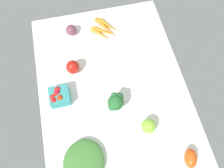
{
  "coord_description": "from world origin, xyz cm",
  "views": [
    {
      "loc": [
        -49.46,
        11.06,
        112.89
      ],
      "look_at": [
        0.0,
        0.0,
        4.0
      ],
      "focal_mm": 37.36,
      "sensor_mm": 36.0,
      "label": 1
    }
  ],
  "objects": [
    {
      "name": "heirloom_tomato_green",
      "position": [
        -25.67,
        -11.94,
        5.48
      ],
      "size": [
        6.96,
        6.96,
        6.96
      ],
      "primitive_type": "sphere",
      "color": "#85BD38",
      "rests_on": "tablecloth"
    },
    {
      "name": "roma_tomato",
      "position": [
        -43.67,
        -26.23,
        4.78
      ],
      "size": [
        9.81,
        7.88,
        5.56
      ],
      "primitive_type": "ellipsoid",
      "rotation": [
        0.0,
        0.0,
        5.98
      ],
      "color": "#E15017",
      "rests_on": "tablecloth"
    },
    {
      "name": "bell_pepper_red",
      "position": [
        13.19,
        18.15,
        6.0
      ],
      "size": [
        9.52,
        9.52,
        8.0
      ],
      "primitive_type": "ellipsoid",
      "rotation": [
        0.0,
        0.0,
        1.05
      ],
      "color": "red",
      "rests_on": "tablecloth"
    },
    {
      "name": "berry_basket",
      "position": [
        -1.18,
        27.34,
        5.16
      ],
      "size": [
        9.85,
        9.85,
        6.51
      ],
      "color": "teal",
      "rests_on": "tablecloth"
    },
    {
      "name": "red_onion_center",
      "position": [
        37.91,
        15.46,
        5.06
      ],
      "size": [
        6.13,
        6.13,
        6.13
      ],
      "primitive_type": "sphere",
      "color": "brown",
      "rests_on": "tablecloth"
    },
    {
      "name": "tablecloth",
      "position": [
        0.0,
        0.0,
        1.0
      ],
      "size": [
        104.0,
        76.0,
        2.0
      ],
      "primitive_type": "cube",
      "color": "white",
      "rests_on": "ground"
    },
    {
      "name": "broccoli_head",
      "position": [
        -11.45,
        0.71,
        8.42
      ],
      "size": [
        8.64,
        8.34,
        10.45
      ],
      "color": "#9FD386",
      "rests_on": "tablecloth"
    },
    {
      "name": "leafy_greens_clump",
      "position": [
        -34.83,
        20.79,
        4.2
      ],
      "size": [
        26.05,
        24.68,
        4.4
      ],
      "primitive_type": "ellipsoid",
      "rotation": [
        0.0,
        0.0,
        5.9
      ],
      "color": "#407A34",
      "rests_on": "tablecloth"
    },
    {
      "name": "carrot_bunch",
      "position": [
        35.25,
        -3.61,
        3.4
      ],
      "size": [
        18.11,
        16.58,
        2.93
      ],
      "color": "orange",
      "rests_on": "tablecloth"
    }
  ]
}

